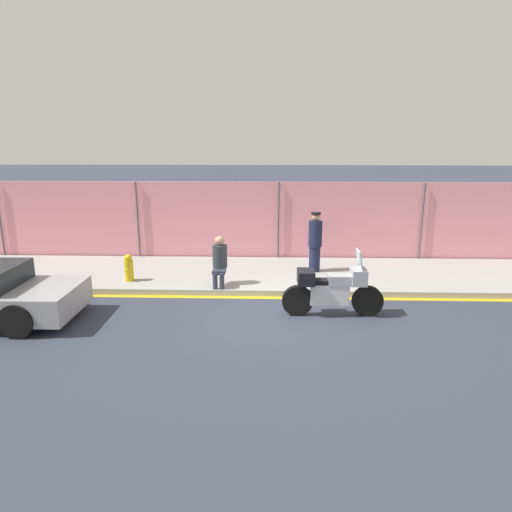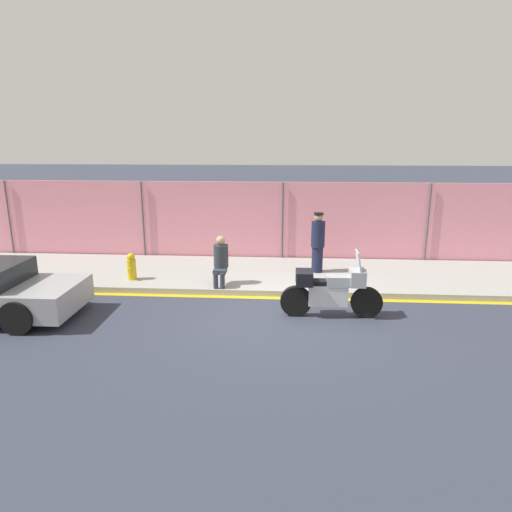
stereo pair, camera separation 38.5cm
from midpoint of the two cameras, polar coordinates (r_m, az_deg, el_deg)
ground_plane at (r=10.16m, az=4.00°, el=-7.55°), size 120.00×120.00×0.00m
sidewalk at (r=12.91m, az=4.02°, el=-2.36°), size 32.84×3.32×0.15m
curb_paint_stripe at (r=11.27m, az=4.00°, el=-5.28°), size 32.84×0.18×0.01m
storefront_fence at (r=14.33m, az=4.11°, el=4.20°), size 31.20×0.17×2.52m
motorcycle at (r=10.09m, az=10.39°, el=-4.25°), size 2.22×0.51×1.49m
officer_standing at (r=12.84m, az=8.59°, el=1.74°), size 0.38×0.38×1.68m
person_seated_on_curb at (r=11.63m, az=-3.50°, el=-0.29°), size 0.38×0.65×1.26m
fire_hydrant at (r=12.51m, az=-14.46°, el=-1.29°), size 0.24×0.30×0.72m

